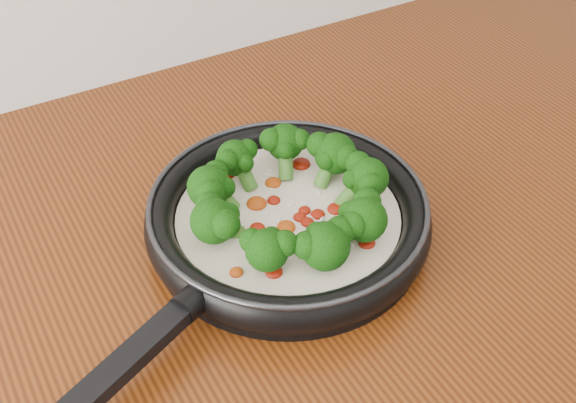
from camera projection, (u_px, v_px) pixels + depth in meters
skillet at (287, 216)px, 0.79m from camera, size 0.50×0.41×0.09m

